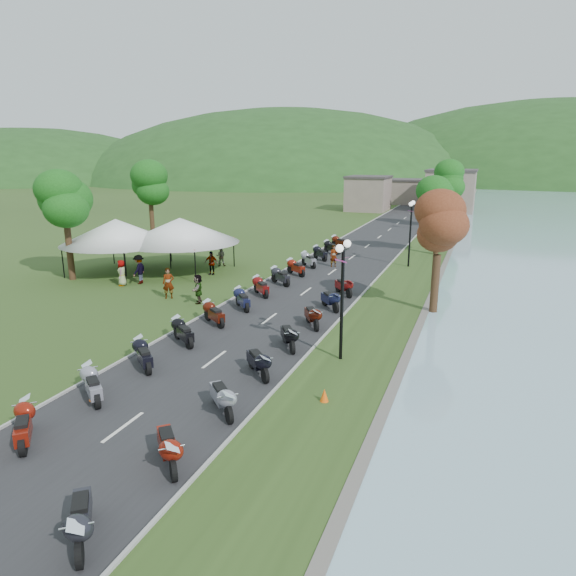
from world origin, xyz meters
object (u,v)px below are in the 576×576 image
(vendor_tent_main, at_px, (181,245))
(pedestrian_b, at_px, (221,266))
(pedestrian_c, at_px, (140,284))
(pedestrian_a, at_px, (169,298))

(vendor_tent_main, height_order, pedestrian_b, vendor_tent_main)
(vendor_tent_main, height_order, pedestrian_c, vendor_tent_main)
(pedestrian_b, relative_size, pedestrian_c, 0.78)
(vendor_tent_main, distance_m, pedestrian_c, 4.79)
(pedestrian_a, distance_m, pedestrian_b, 9.58)
(vendor_tent_main, relative_size, pedestrian_b, 3.71)
(vendor_tent_main, distance_m, pedestrian_b, 3.83)
(pedestrian_a, distance_m, pedestrian_c, 4.62)
(vendor_tent_main, bearing_deg, pedestrian_c, -98.36)
(pedestrian_a, relative_size, pedestrian_b, 1.22)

